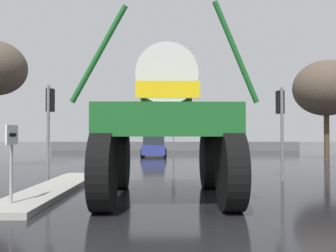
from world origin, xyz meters
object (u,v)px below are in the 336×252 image
sedan_ahead (153,147)px  bare_tree_right (325,88)px  traffic_signal_near_right (279,113)px  traffic_signal_far_left (172,121)px  traffic_signal_near_left (48,111)px  lane_arrow_sign (10,149)px  oversize_sprayer (165,125)px

sedan_ahead → bare_tree_right: size_ratio=0.63×
traffic_signal_near_right → traffic_signal_far_left: 18.79m
traffic_signal_near_right → traffic_signal_near_left: bearing=-180.0°
lane_arrow_sign → traffic_signal_far_left: (3.97, 23.65, 1.43)m
lane_arrow_sign → traffic_signal_near_left: traffic_signal_near_left is taller
sedan_ahead → traffic_signal_near_right: 15.67m
sedan_ahead → bare_tree_right: bare_tree_right is taller
sedan_ahead → oversize_sprayer: bearing=-177.8°
oversize_sprayer → sedan_ahead: size_ratio=1.30×
sedan_ahead → traffic_signal_far_left: (1.54, 3.75, 2.06)m
oversize_sprayer → bare_tree_right: (10.45, 14.45, 2.76)m
lane_arrow_sign → sedan_ahead: 20.06m
traffic_signal_near_right → sedan_ahead: bearing=109.5°
traffic_signal_near_left → traffic_signal_near_right: bearing=0.0°
traffic_signal_near_left → bare_tree_right: (14.72, 10.73, 2.17)m
traffic_signal_near_right → lane_arrow_sign: bearing=-145.6°
traffic_signal_near_left → bare_tree_right: bare_tree_right is taller
traffic_signal_near_left → traffic_signal_far_left: (4.79, 18.43, 0.26)m
sedan_ahead → traffic_signal_near_left: traffic_signal_near_left is taller
traffic_signal_near_right → traffic_signal_far_left: bearing=101.2°
lane_arrow_sign → bare_tree_right: size_ratio=0.27×
lane_arrow_sign → traffic_signal_near_left: bearing=99.0°
oversize_sprayer → lane_arrow_sign: bearing=112.3°
traffic_signal_far_left → traffic_signal_near_right: bearing=-78.8°
lane_arrow_sign → sedan_ahead: lane_arrow_sign is taller
traffic_signal_far_left → bare_tree_right: 12.71m
oversize_sprayer → sedan_ahead: oversize_sprayer is taller
oversize_sprayer → traffic_signal_near_left: 5.70m
traffic_signal_far_left → lane_arrow_sign: bearing=-99.5°
traffic_signal_far_left → bare_tree_right: bare_tree_right is taller
oversize_sprayer → sedan_ahead: (-1.02, 18.40, -1.22)m
bare_tree_right → traffic_signal_near_left: bearing=-143.9°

